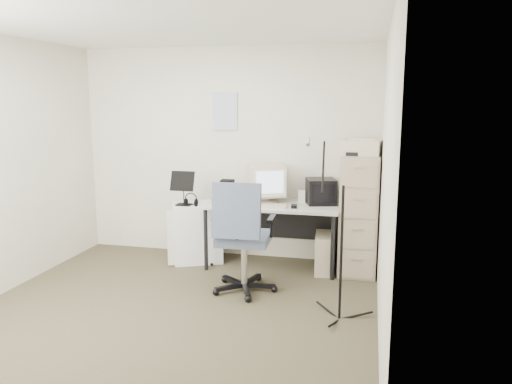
% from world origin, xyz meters
% --- Properties ---
extents(floor, '(3.60, 3.60, 0.01)m').
position_xyz_m(floor, '(0.00, 0.00, -0.01)').
color(floor, '#433E2B').
rests_on(floor, ground).
extents(ceiling, '(3.60, 3.60, 0.01)m').
position_xyz_m(ceiling, '(0.00, 0.00, 2.50)').
color(ceiling, white).
rests_on(ceiling, ground).
extents(wall_back, '(3.60, 0.02, 2.50)m').
position_xyz_m(wall_back, '(0.00, 1.80, 1.25)').
color(wall_back, beige).
rests_on(wall_back, ground).
extents(wall_front, '(3.60, 0.02, 2.50)m').
position_xyz_m(wall_front, '(0.00, -1.80, 1.25)').
color(wall_front, beige).
rests_on(wall_front, ground).
extents(wall_right, '(0.02, 3.60, 2.50)m').
position_xyz_m(wall_right, '(1.80, 0.00, 1.25)').
color(wall_right, beige).
rests_on(wall_right, ground).
extents(wall_calendar, '(0.30, 0.02, 0.44)m').
position_xyz_m(wall_calendar, '(-0.02, 1.79, 1.75)').
color(wall_calendar, white).
rests_on(wall_calendar, wall_back).
extents(filing_cabinet, '(0.40, 0.60, 1.30)m').
position_xyz_m(filing_cabinet, '(1.58, 1.48, 0.65)').
color(filing_cabinet, tan).
rests_on(filing_cabinet, floor).
extents(printer, '(0.46, 0.35, 0.16)m').
position_xyz_m(printer, '(1.58, 1.49, 1.38)').
color(printer, beige).
rests_on(printer, filing_cabinet).
extents(desk, '(1.50, 0.70, 0.73)m').
position_xyz_m(desk, '(0.63, 1.45, 0.36)').
color(desk, beige).
rests_on(desk, floor).
extents(crt_monitor, '(0.52, 0.53, 0.42)m').
position_xyz_m(crt_monitor, '(0.53, 1.52, 0.94)').
color(crt_monitor, beige).
rests_on(crt_monitor, desk).
extents(crt_tv, '(0.39, 0.40, 0.28)m').
position_xyz_m(crt_tv, '(1.15, 1.58, 0.87)').
color(crt_tv, black).
rests_on(crt_tv, desk).
extents(desk_speaker, '(0.09, 0.09, 0.14)m').
position_xyz_m(desk_speaker, '(0.93, 1.58, 0.80)').
color(desk_speaker, silver).
rests_on(desk_speaker, desk).
extents(keyboard, '(0.51, 0.23, 0.03)m').
position_xyz_m(keyboard, '(0.56, 1.26, 0.74)').
color(keyboard, beige).
rests_on(keyboard, desk).
extents(mouse, '(0.07, 0.11, 0.03)m').
position_xyz_m(mouse, '(0.89, 1.29, 0.75)').
color(mouse, black).
rests_on(mouse, desk).
extents(radio_receiver, '(0.45, 0.39, 0.11)m').
position_xyz_m(radio_receiver, '(0.13, 1.48, 0.78)').
color(radio_receiver, black).
rests_on(radio_receiver, desk).
extents(radio_speaker, '(0.16, 0.15, 0.15)m').
position_xyz_m(radio_speaker, '(0.10, 1.45, 0.91)').
color(radio_speaker, black).
rests_on(radio_speaker, radio_receiver).
extents(papers, '(0.32, 0.37, 0.02)m').
position_xyz_m(papers, '(0.37, 1.30, 0.74)').
color(papers, white).
rests_on(papers, desk).
extents(pc_tower, '(0.24, 0.47, 0.42)m').
position_xyz_m(pc_tower, '(1.22, 1.40, 0.21)').
color(pc_tower, beige).
rests_on(pc_tower, floor).
extents(office_chair, '(0.68, 0.68, 1.13)m').
position_xyz_m(office_chair, '(0.50, 0.64, 0.56)').
color(office_chair, slate).
rests_on(office_chair, floor).
extents(side_cart, '(0.69, 0.63, 0.69)m').
position_xyz_m(side_cart, '(-0.28, 1.46, 0.34)').
color(side_cart, white).
rests_on(side_cart, floor).
extents(music_stand, '(0.29, 0.17, 0.41)m').
position_xyz_m(music_stand, '(-0.39, 1.34, 0.89)').
color(music_stand, black).
rests_on(music_stand, side_cart).
extents(headphones, '(0.18, 0.18, 0.03)m').
position_xyz_m(headphones, '(-0.30, 1.31, 0.74)').
color(headphones, black).
rests_on(headphones, side_cart).
extents(mic_stand, '(0.03, 0.03, 1.54)m').
position_xyz_m(mic_stand, '(1.47, 0.20, 0.77)').
color(mic_stand, black).
rests_on(mic_stand, floor).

